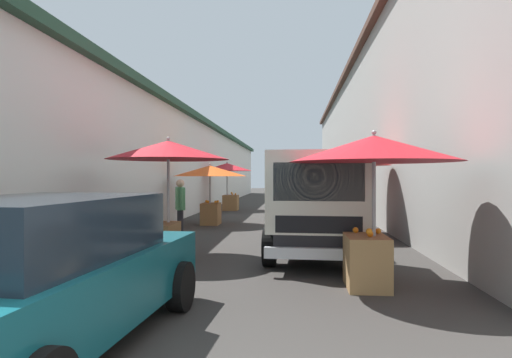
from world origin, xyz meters
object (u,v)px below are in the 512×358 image
(fruit_stall_near_left, at_px, (228,173))
(fruit_stall_near_right, at_px, (210,177))
(fruit_stall_far_left, at_px, (373,165))
(delivery_truck, at_px, (318,207))
(hatchback_car, at_px, (45,273))
(fruit_stall_mid_lane, at_px, (167,164))
(vendor_by_crates, at_px, (180,205))
(fruit_stall_far_right, at_px, (341,170))

(fruit_stall_near_left, height_order, fruit_stall_near_right, fruit_stall_near_left)
(fruit_stall_far_left, bearing_deg, delivery_truck, 18.80)
(fruit_stall_near_left, bearing_deg, hatchback_car, -176.87)
(fruit_stall_mid_lane, distance_m, vendor_by_crates, 2.76)
(delivery_truck, height_order, vendor_by_crates, delivery_truck)
(fruit_stall_far_right, bearing_deg, fruit_stall_near_left, 28.13)
(fruit_stall_near_right, relative_size, delivery_truck, 0.50)
(fruit_stall_near_right, height_order, vendor_by_crates, fruit_stall_near_right)
(fruit_stall_far_right, xyz_separation_m, vendor_by_crates, (-1.19, 4.25, -0.93))
(fruit_stall_near_right, height_order, delivery_truck, fruit_stall_near_right)
(fruit_stall_near_right, distance_m, fruit_stall_mid_lane, 5.96)
(delivery_truck, bearing_deg, hatchback_car, 149.11)
(fruit_stall_far_left, distance_m, fruit_stall_far_right, 5.71)
(fruit_stall_far_right, distance_m, fruit_stall_near_left, 9.58)
(fruit_stall_far_left, xyz_separation_m, fruit_stall_far_right, (5.71, -0.13, 0.02))
(delivery_truck, xyz_separation_m, vendor_by_crates, (2.49, 3.42, -0.14))
(fruit_stall_far_left, xyz_separation_m, fruit_stall_mid_lane, (1.98, 3.69, 0.08))
(fruit_stall_near_right, relative_size, fruit_stall_mid_lane, 1.02)
(fruit_stall_near_right, bearing_deg, fruit_stall_near_left, 3.49)
(vendor_by_crates, bearing_deg, fruit_stall_near_right, -1.86)
(fruit_stall_far_right, bearing_deg, fruit_stall_mid_lane, 134.23)
(fruit_stall_mid_lane, height_order, delivery_truck, fruit_stall_mid_lane)
(fruit_stall_far_right, bearing_deg, hatchback_car, 156.60)
(fruit_stall_near_right, bearing_deg, fruit_stall_mid_lane, -177.02)
(fruit_stall_near_left, bearing_deg, fruit_stall_mid_lane, -176.76)
(vendor_by_crates, bearing_deg, fruit_stall_near_left, 1.60)
(fruit_stall_far_right, height_order, fruit_stall_near_right, fruit_stall_far_right)
(fruit_stall_near_left, height_order, vendor_by_crates, fruit_stall_near_left)
(hatchback_car, bearing_deg, fruit_stall_far_left, -53.04)
(fruit_stall_far_right, xyz_separation_m, fruit_stall_near_left, (8.45, 4.52, -0.02))
(fruit_stall_near_left, height_order, hatchback_car, fruit_stall_near_left)
(fruit_stall_far_right, relative_size, hatchback_car, 0.70)
(fruit_stall_near_left, relative_size, hatchback_car, 0.60)
(hatchback_car, bearing_deg, fruit_stall_near_left, 3.13)
(fruit_stall_near_right, bearing_deg, fruit_stall_far_left, -153.23)
(fruit_stall_near_left, bearing_deg, delivery_truck, -163.07)
(fruit_stall_far_right, height_order, fruit_stall_mid_lane, fruit_stall_mid_lane)
(fruit_stall_near_right, xyz_separation_m, hatchback_car, (-10.54, -0.54, -0.90))
(fruit_stall_far_right, relative_size, fruit_stall_mid_lane, 1.15)
(fruit_stall_far_left, distance_m, fruit_stall_near_right, 8.88)
(vendor_by_crates, bearing_deg, fruit_stall_far_right, -74.36)
(fruit_stall_far_left, relative_size, fruit_stall_far_right, 0.88)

